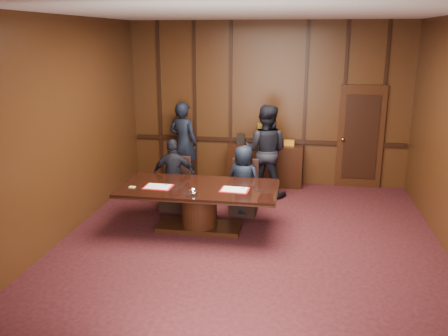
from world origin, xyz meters
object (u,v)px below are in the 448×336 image
signatory_right (243,181)px  witness_right (266,151)px  signatory_left (174,176)px  sideboard (265,163)px  conference_table (199,201)px  witness_left (183,143)px

signatory_right → witness_right: size_ratio=0.70×
signatory_left → witness_right: size_ratio=0.73×
sideboard → witness_right: bearing=-85.8°
sideboard → conference_table: bearing=-108.6°
signatory_left → witness_left: size_ratio=0.75×
signatory_left → witness_right: 2.01m
sideboard → signatory_right: (-0.25, -1.88, 0.17)m
signatory_left → witness_left: 1.75m
conference_table → sideboard: bearing=71.4°
witness_right → signatory_right: bearing=84.7°
sideboard → witness_left: bearing=-174.9°
conference_table → signatory_left: 1.05m
sideboard → conference_table: 2.82m
sideboard → signatory_left: 2.44m
conference_table → witness_right: bearing=64.3°
sideboard → witness_left: witness_left is taller
sideboard → conference_table: (-0.90, -2.68, 0.02)m
signatory_left → signatory_right: signatory_left is taller
sideboard → witness_right: 0.83m
sideboard → witness_right: size_ratio=0.85×
signatory_right → conference_table: bearing=67.4°
conference_table → signatory_right: bearing=50.9°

